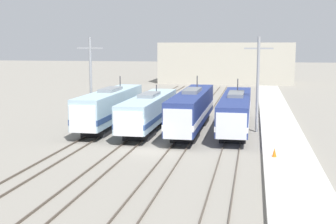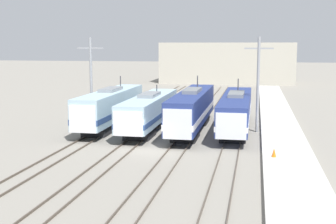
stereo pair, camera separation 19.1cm
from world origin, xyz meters
name	(u,v)px [view 1 (the left image)]	position (x,y,z in m)	size (l,w,h in m)	color
ground_plane	(152,149)	(0.00, 0.00, 0.00)	(400.00, 400.00, 0.00)	gray
rail_pair_far_left	(78,145)	(-6.72, 0.00, 0.07)	(1.51, 120.00, 0.15)	#4C4238
rail_pair_center_left	(126,147)	(-2.24, 0.00, 0.07)	(1.51, 120.00, 0.15)	#4C4238
rail_pair_center_right	(177,150)	(2.24, 0.00, 0.07)	(1.51, 120.00, 0.15)	#4C4238
rail_pair_far_right	(230,152)	(6.72, 0.00, 0.07)	(1.51, 120.00, 0.15)	#4C4238
locomotive_far_left	(109,108)	(-6.72, 9.36, 2.21)	(2.82, 17.15, 5.33)	#232326
locomotive_center_left	(148,111)	(-2.24, 8.56, 2.02)	(2.96, 16.98, 4.47)	#232326
locomotive_center_right	(191,110)	(2.24, 9.01, 2.25)	(2.75, 19.01, 5.46)	black
locomotive_far_right	(236,111)	(6.72, 10.02, 2.06)	(2.88, 19.59, 5.10)	black
catenary_tower_left	(91,80)	(-8.90, 9.84, 5.16)	(2.91, 0.29, 9.71)	gray
catenary_tower_right	(258,82)	(8.90, 9.84, 5.16)	(2.91, 0.29, 9.71)	gray
platform	(287,152)	(11.34, 0.00, 0.22)	(4.00, 120.00, 0.45)	beige
traffic_cone	(274,152)	(10.19, -2.71, 0.80)	(0.35, 0.35, 0.69)	orange
depot_building	(226,63)	(1.99, 71.79, 4.65)	(30.40, 11.28, 9.30)	#B2AD9E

